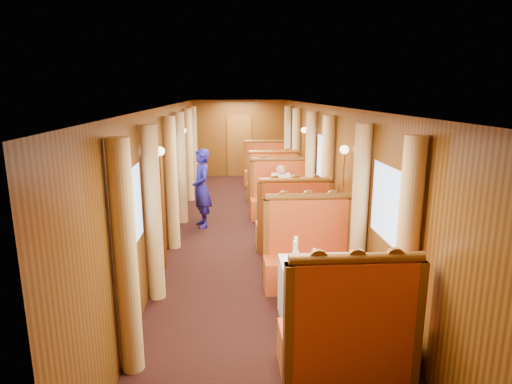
{
  "coord_description": "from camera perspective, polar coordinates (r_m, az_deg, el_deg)",
  "views": [
    {
      "loc": [
        -0.39,
        -8.19,
        2.74
      ],
      "look_at": [
        0.09,
        -0.97,
        1.05
      ],
      "focal_mm": 30.0,
      "sensor_mm": 36.0,
      "label": 1
    }
  ],
  "objects": [
    {
      "name": "teapot_left",
      "position": [
        5.04,
        7.96,
        -9.28
      ],
      "size": [
        0.22,
        0.2,
        0.15
      ],
      "primitive_type": null,
      "rotation": [
        0.0,
        0.0,
        -0.38
      ],
      "color": "silver",
      "rests_on": "tea_tray"
    },
    {
      "name": "banquette_mid_aft",
      "position": [
        9.55,
        3.15,
        -0.89
      ],
      "size": [
        1.3,
        0.55,
        1.34
      ],
      "color": "#AA2412",
      "rests_on": "floor"
    },
    {
      "name": "fruit_plate",
      "position": [
        5.19,
        12.73,
        -9.5
      ],
      "size": [
        0.23,
        0.23,
        0.05
      ],
      "rotation": [
        0.0,
        0.0,
        0.28
      ],
      "color": "white",
      "rests_on": "table_near"
    },
    {
      "name": "sconce_right_aft",
      "position": [
        10.19,
        6.37,
        5.43
      ],
      "size": [
        0.14,
        0.14,
        1.95
      ],
      "color": "#BF8C3F",
      "rests_on": "floor"
    },
    {
      "name": "passenger",
      "position": [
        9.28,
        3.33,
        0.71
      ],
      "size": [
        0.4,
        0.44,
        0.76
      ],
      "color": "beige",
      "rests_on": "banquette_mid_aft"
    },
    {
      "name": "steward",
      "position": [
        8.86,
        -7.26,
        0.5
      ],
      "size": [
        0.55,
        0.68,
        1.63
      ],
      "primitive_type": "imported",
      "rotation": [
        0.0,
        0.0,
        -1.28
      ],
      "color": "navy",
      "rests_on": "floor"
    },
    {
      "name": "wall_left",
      "position": [
        8.39,
        -11.36,
        2.67
      ],
      "size": [
        0.01,
        12.0,
        2.5
      ],
      "primitive_type": null,
      "rotation": [
        1.57,
        0.0,
        1.57
      ],
      "color": "brown",
      "rests_on": "floor"
    },
    {
      "name": "curtain_right_far_b",
      "position": [
        12.69,
        4.25,
        6.04
      ],
      "size": [
        0.22,
        0.22,
        2.35
      ],
      "primitive_type": "cylinder",
      "color": "#DCB670",
      "rests_on": "floor"
    },
    {
      "name": "curtain_right_near_b",
      "position": [
        5.95,
        13.64,
        -2.46
      ],
      "size": [
        0.22,
        0.22,
        2.35
      ],
      "primitive_type": "cylinder",
      "color": "#DCB670",
      "rests_on": "floor"
    },
    {
      "name": "wall_right",
      "position": [
        8.53,
        9.06,
        2.94
      ],
      "size": [
        0.01,
        12.0,
        2.5
      ],
      "primitive_type": null,
      "rotation": [
        1.57,
        0.0,
        -1.57
      ],
      "color": "brown",
      "rests_on": "floor"
    },
    {
      "name": "table_far",
      "position": [
        11.98,
        1.72,
        1.76
      ],
      "size": [
        1.05,
        0.72,
        0.75
      ],
      "primitive_type": "cube",
      "color": "white",
      "rests_on": "floor"
    },
    {
      "name": "banquette_mid_fwd",
      "position": [
        7.62,
        4.99,
        -4.58
      ],
      "size": [
        1.3,
        0.55,
        1.34
      ],
      "color": "#AA2412",
      "rests_on": "floor"
    },
    {
      "name": "teapot_right",
      "position": [
        5.09,
        8.95,
        -9.25
      ],
      "size": [
        0.19,
        0.17,
        0.13
      ],
      "primitive_type": null,
      "rotation": [
        0.0,
        0.0,
        -0.39
      ],
      "color": "silver",
      "rests_on": "tea_tray"
    },
    {
      "name": "window_right_near",
      "position": [
        5.21,
        17.43,
        -1.79
      ],
      "size": [
        0.01,
        1.2,
        0.9
      ],
      "primitive_type": null,
      "rotation": [
        1.57,
        0.0,
        -1.57
      ],
      "color": "#85ADDF",
      "rests_on": "wall_right"
    },
    {
      "name": "table_mid",
      "position": [
        8.6,
        3.96,
        -2.84
      ],
      "size": [
        1.05,
        0.72,
        0.75
      ],
      "primitive_type": "cube",
      "color": "white",
      "rests_on": "floor"
    },
    {
      "name": "window_right_mid",
      "position": [
        8.5,
        9.01,
        4.26
      ],
      "size": [
        0.01,
        1.2,
        0.9
      ],
      "primitive_type": null,
      "rotation": [
        1.57,
        0.0,
        -1.57
      ],
      "color": "#85ADDF",
      "rests_on": "wall_right"
    },
    {
      "name": "curtain_left_near_b",
      "position": [
        5.77,
        -13.56,
        -2.95
      ],
      "size": [
        0.22,
        0.22,
        2.35
      ],
      "primitive_type": "cylinder",
      "color": "#DCB670",
      "rests_on": "floor"
    },
    {
      "name": "banquette_far_fwd",
      "position": [
        10.98,
        2.23,
        0.97
      ],
      "size": [
        1.3,
        0.55,
        1.34
      ],
      "color": "#AA2412",
      "rests_on": "floor"
    },
    {
      "name": "ceiling",
      "position": [
        8.2,
        -1.11,
        11.48
      ],
      "size": [
        3.0,
        12.0,
        0.01
      ],
      "primitive_type": null,
      "rotation": [
        3.14,
        0.0,
        0.0
      ],
      "color": "silver",
      "rests_on": "wall_left"
    },
    {
      "name": "table_near",
      "position": [
        5.37,
        9.09,
        -13.14
      ],
      "size": [
        1.05,
        0.72,
        0.75
      ],
      "primitive_type": "cube",
      "color": "white",
      "rests_on": "floor"
    },
    {
      "name": "tea_tray",
      "position": [
        5.16,
        8.34,
        -9.59
      ],
      "size": [
        0.41,
        0.36,
        0.01
      ],
      "primitive_type": "cube",
      "rotation": [
        0.0,
        0.0,
        0.36
      ],
      "color": "silver",
      "rests_on": "table_near"
    },
    {
      "name": "banquette_near_aft",
      "position": [
        6.26,
        7.05,
        -8.67
      ],
      "size": [
        1.3,
        0.55,
        1.34
      ],
      "color": "#AA2412",
      "rests_on": "floor"
    },
    {
      "name": "curtain_left_near_a",
      "position": [
        4.32,
        -16.97,
        -8.67
      ],
      "size": [
        0.22,
        0.22,
        2.35
      ],
      "primitive_type": "cylinder",
      "color": "#DCB670",
      "rests_on": "floor"
    },
    {
      "name": "curtain_right_near_a",
      "position": [
        4.56,
        19.46,
        -7.67
      ],
      "size": [
        0.22,
        0.22,
        2.35
      ],
      "primitive_type": "cylinder",
      "color": "#DCB670",
      "rests_on": "floor"
    },
    {
      "name": "floor",
      "position": [
        8.64,
        -1.03,
        -5.33
      ],
      "size": [
        3.0,
        12.0,
        0.01
      ],
      "primitive_type": null,
      "color": "black",
      "rests_on": "ground"
    },
    {
      "name": "curtain_right_mid_a",
      "position": [
        7.77,
        9.43,
        1.37
      ],
      "size": [
        0.22,
        0.22,
        2.35
      ],
      "primitive_type": "cylinder",
      "color": "#DCB670",
      "rests_on": "floor"
    },
    {
      "name": "window_left_near",
      "position": [
        4.98,
        -16.38,
        -2.39
      ],
      "size": [
        0.01,
        1.2,
        0.9
      ],
      "primitive_type": null,
      "rotation": [
        1.57,
        0.0,
        1.57
      ],
      "color": "#85ADDF",
      "rests_on": "wall_left"
    },
    {
      "name": "curtain_right_mid_b",
      "position": [
        9.27,
        7.26,
        3.34
      ],
      "size": [
        0.22,
        0.22,
        2.35
      ],
      "primitive_type": "cylinder",
      "color": "#DCB670",
      "rests_on": "floor"
    },
    {
      "name": "window_right_far",
      "position": [
        11.9,
        5.31,
        6.88
      ],
      "size": [
        0.01,
        1.2,
        0.9
      ],
      "primitive_type": null,
      "rotation": [
        1.57,
        0.0,
        -1.57
      ],
      "color": "#85ADDF",
      "rests_on": "wall_right"
    },
    {
      "name": "wall_far",
      "position": [
        14.27,
        -2.25,
        7.15
      ],
      "size": [
        3.0,
        0.01,
        2.5
      ],
      "primitive_type": null,
      "rotation": [
        1.57,
        0.0,
        0.0
      ],
      "color": "brown",
      "rests_on": "floor"
    },
    {
      "name": "cup_outboard",
      "position": [
        5.33,
        5.31,
        -7.59
      ],
      "size": [
        0.08,
        0.08,
        0.26
      ],
      "rotation": [
        0.0,
        0.0,
        0.01
      ],
      "color": "white",
      "rests_on": "table_near"
    },
    {
      "name": "window_left_far",
      "position": [
        11.81,
        -9.18,
        6.72
      ],
      "size": [
        0.01,
        1.2,
        0.9
      ],
      "primitive_type": null,
      "rotation": [
        1.57,
        0.0,
        1.57
      ],
      "color": "#85ADDF",
      "rests_on": "wall_left"
    },
    {
      "name": "sconce_right_fore",
      "position": [
        6.82,
        11.5,
        1.42
      ],
      "size": [
        0.14,
        0.14,
        1.95
      ],
      "color": "#BF8C3F",
      "rests_on": "floor"
    },
    {
      "name": "teapot_back",
      "position": [
        5.21,
        7.83,
        -8.61
      ],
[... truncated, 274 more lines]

